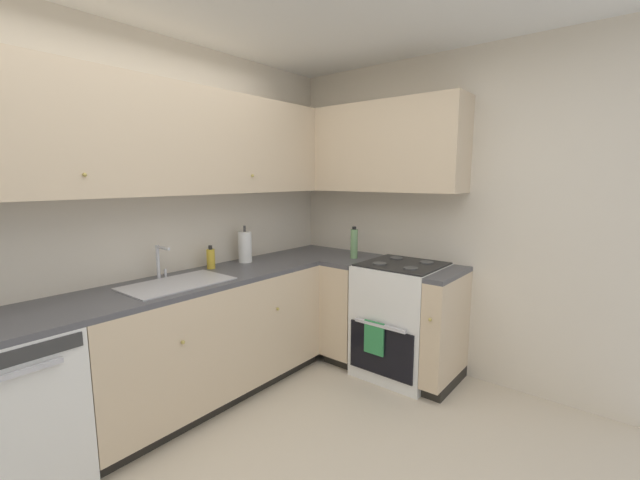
% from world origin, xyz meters
% --- Properties ---
extents(wall_back, '(4.02, 0.05, 2.58)m').
position_xyz_m(wall_back, '(0.00, 1.45, 1.29)').
color(wall_back, beige).
rests_on(wall_back, ground_plane).
extents(wall_right, '(0.05, 2.95, 2.58)m').
position_xyz_m(wall_right, '(1.98, 0.00, 1.29)').
color(wall_right, beige).
rests_on(wall_right, ground_plane).
extents(dishwasher, '(0.60, 0.63, 0.88)m').
position_xyz_m(dishwasher, '(-0.77, 1.12, 0.44)').
color(dishwasher, white).
rests_on(dishwasher, ground_plane).
extents(lower_cabinets_back, '(1.82, 0.62, 0.88)m').
position_xyz_m(lower_cabinets_back, '(0.45, 1.13, 0.44)').
color(lower_cabinets_back, beige).
rests_on(lower_cabinets_back, ground_plane).
extents(countertop_back, '(3.03, 0.60, 0.03)m').
position_xyz_m(countertop_back, '(0.45, 1.12, 0.90)').
color(countertop_back, '#4C4C51').
rests_on(countertop_back, lower_cabinets_back).
extents(lower_cabinets_right, '(0.62, 1.07, 0.88)m').
position_xyz_m(lower_cabinets_right, '(1.66, 0.39, 0.44)').
color(lower_cabinets_right, beige).
rests_on(lower_cabinets_right, ground_plane).
extents(countertop_right, '(0.60, 1.07, 0.03)m').
position_xyz_m(countertop_right, '(1.66, 0.39, 0.90)').
color(countertop_right, '#4C4C51').
rests_on(countertop_right, lower_cabinets_right).
extents(oven_range, '(0.68, 0.62, 1.07)m').
position_xyz_m(oven_range, '(1.68, 0.21, 0.47)').
color(oven_range, white).
rests_on(oven_range, ground_plane).
extents(upper_cabinets_back, '(2.71, 0.34, 0.73)m').
position_xyz_m(upper_cabinets_back, '(0.29, 1.26, 1.86)').
color(upper_cabinets_back, beige).
extents(upper_cabinets_right, '(0.32, 1.62, 0.73)m').
position_xyz_m(upper_cabinets_right, '(1.80, 0.61, 1.86)').
color(upper_cabinets_right, beige).
extents(sink, '(0.68, 0.40, 0.10)m').
position_xyz_m(sink, '(0.20, 1.09, 0.88)').
color(sink, '#B7B7BC').
rests_on(sink, countertop_back).
extents(faucet, '(0.07, 0.16, 0.24)m').
position_xyz_m(faucet, '(0.21, 1.30, 1.06)').
color(faucet, silver).
rests_on(faucet, countertop_back).
extents(soap_bottle, '(0.06, 0.06, 0.18)m').
position_xyz_m(soap_bottle, '(0.62, 1.30, 0.99)').
color(soap_bottle, gold).
rests_on(soap_bottle, countertop_back).
extents(paper_towel_roll, '(0.11, 0.11, 0.31)m').
position_xyz_m(paper_towel_roll, '(0.95, 1.28, 1.04)').
color(paper_towel_roll, white).
rests_on(paper_towel_roll, countertop_back).
extents(oil_bottle, '(0.06, 0.06, 0.28)m').
position_xyz_m(oil_bottle, '(1.66, 0.68, 1.05)').
color(oil_bottle, '#729E66').
rests_on(oil_bottle, countertop_right).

